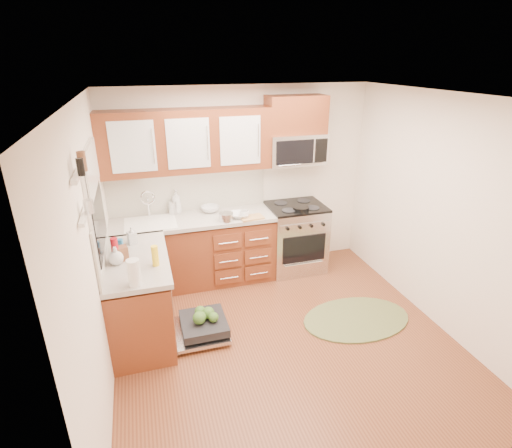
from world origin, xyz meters
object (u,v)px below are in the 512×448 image
object	(u,v)px
bowl_a	(239,215)
cup	(244,215)
cutting_board	(252,217)
dishwasher	(200,327)
skillet	(301,208)
range	(295,237)
paper_towel_roll	(134,273)
rug	(356,319)
microwave	(295,149)
sink	(151,232)
stock_pot	(226,217)
upper_cabinets	(186,141)
bowl_b	(210,209)

from	to	relation	value
bowl_a	cup	distance (m)	0.08
cutting_board	bowl_a	world-z (taller)	bowl_a
dishwasher	skillet	world-z (taller)	skillet
range	cutting_board	size ratio (longest dim) A/B	3.25
paper_towel_roll	dishwasher	bearing A→B (deg)	28.54
range	rug	bearing A→B (deg)	-80.27
microwave	sink	xyz separation A→B (m)	(-1.93, -0.13, -0.90)
paper_towel_roll	range	bearing A→B (deg)	34.27
rug	stock_pot	bearing A→B (deg)	137.34
upper_cabinets	bowl_a	world-z (taller)	upper_cabinets
cup	cutting_board	bearing A→B (deg)	-19.01
dishwasher	cutting_board	xyz separation A→B (m)	(0.85, 0.92, 0.84)
upper_cabinets	bowl_b	xyz separation A→B (m)	(0.25, 0.03, -0.91)
dishwasher	skillet	xyz separation A→B (m)	(1.54, 0.97, 0.87)
upper_cabinets	cup	size ratio (longest dim) A/B	16.51
bowl_a	skillet	bearing A→B (deg)	-2.21
rug	skillet	world-z (taller)	skillet
range	stock_pot	world-z (taller)	stock_pot
stock_pot	cutting_board	size ratio (longest dim) A/B	0.61
stock_pot	paper_towel_roll	bearing A→B (deg)	-131.76
range	skillet	size ratio (longest dim) A/B	4.42
sink	bowl_a	xyz separation A→B (m)	(1.10, -0.12, 0.16)
range	dishwasher	bearing A→B (deg)	-143.73
dishwasher	paper_towel_roll	size ratio (longest dim) A/B	2.79
rug	skillet	xyz separation A→B (m)	(-0.24, 1.20, 0.96)
upper_cabinets	cutting_board	world-z (taller)	upper_cabinets
microwave	cutting_board	world-z (taller)	microwave
upper_cabinets	range	size ratio (longest dim) A/B	2.16
skillet	stock_pot	world-z (taller)	stock_pot
paper_towel_roll	cup	distance (m)	1.85
cutting_board	paper_towel_roll	bearing A→B (deg)	-139.19
microwave	skillet	distance (m)	0.78
dishwasher	stock_pot	distance (m)	1.37
microwave	cup	size ratio (longest dim) A/B	6.12
paper_towel_roll	bowl_a	distance (m)	1.85
dishwasher	cup	xyz separation A→B (m)	(0.76, 0.95, 0.87)
sink	stock_pot	size ratio (longest dim) A/B	3.48
paper_towel_roll	bowl_a	bearing A→B (deg)	45.54
upper_cabinets	sink	world-z (taller)	upper_cabinets
skillet	stock_pot	distance (m)	1.02
upper_cabinets	paper_towel_roll	xyz separation A→B (m)	(-0.72, -1.59, -0.82)
cutting_board	paper_towel_roll	xyz separation A→B (m)	(-1.44, -1.24, 0.11)
sink	paper_towel_roll	bearing A→B (deg)	-97.84
bowl_a	microwave	bearing A→B (deg)	16.74
microwave	dishwasher	xyz separation A→B (m)	(-1.54, -1.25, -1.60)
rug	cup	bearing A→B (deg)	130.49
microwave	sink	world-z (taller)	microwave
rug	cup	size ratio (longest dim) A/B	10.24
sink	skillet	xyz separation A→B (m)	(1.93, -0.15, 0.17)
dishwasher	rug	bearing A→B (deg)	-7.62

